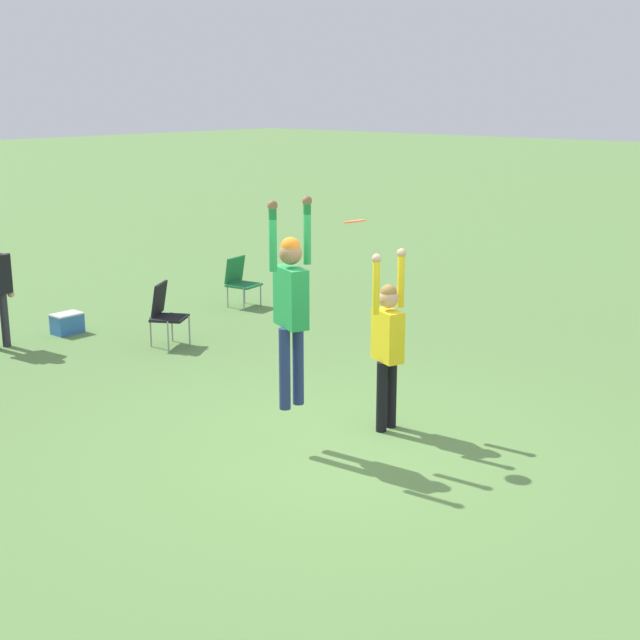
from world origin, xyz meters
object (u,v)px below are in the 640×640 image
Objects in this scene: person_defending at (388,337)px; frisbee at (355,221)px; person_jumping at (291,298)px; camping_chair_1 at (240,278)px; cooler_box at (67,323)px; camping_chair_2 at (165,310)px.

frisbee is (-0.45, 0.12, 1.33)m from person_defending.
person_defending is at bearing -90.00° from person_jumping.
person_jumping reaches higher than frisbee.
camping_chair_1 is (4.14, 5.15, -1.15)m from person_jumping.
cooler_box is at bearing -158.08° from person_defending.
person_defending is at bearing -14.42° from frisbee.
person_defending is 8.78× the size of frisbee.
camping_chair_2 is 1.85m from cooler_box.
person_defending is 1.41m from frisbee.
cooler_box is at bearing 11.31° from person_jumping.
camping_chair_1 is (3.04, 5.58, -0.58)m from person_defending.
frisbee is at bearing 47.53° from camping_chair_1.
frisbee is at bearing -83.03° from person_defending.
camping_chair_1 is at bearing 172.85° from person_defending.
camping_chair_2 is at bearing 77.43° from frisbee.
person_jumping is 6.14m from cooler_box.
person_jumping is at bearing 41.32° from camping_chair_1.
camping_chair_2 is at bearing -0.20° from person_jumping.
cooler_box is (-0.60, 1.70, -0.39)m from camping_chair_2.
frisbee is 0.25× the size of camping_chair_2.
person_jumping is 4.87× the size of cooler_box.
person_jumping is 1.08× the size of person_defending.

